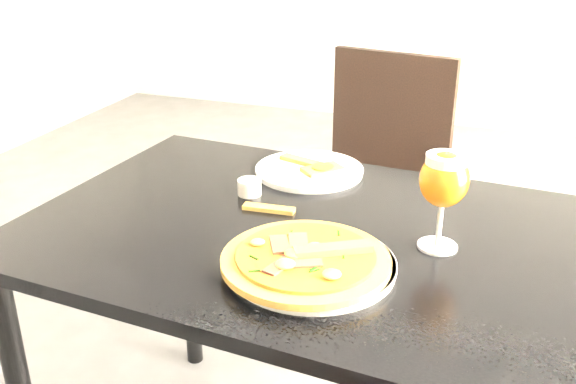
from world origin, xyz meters
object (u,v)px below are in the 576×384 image
at_px(dining_table, 312,265).
at_px(beer_glass, 444,180).
at_px(pizza, 306,258).
at_px(chair_far, 373,188).

height_order(dining_table, beer_glass, beer_glass).
bearing_deg(beer_glass, pizza, -140.64).
distance_m(dining_table, pizza, 0.21).
bearing_deg(pizza, dining_table, 103.67).
bearing_deg(pizza, chair_far, 94.83).
relative_size(dining_table, beer_glass, 6.37).
xyz_separation_m(dining_table, chair_far, (-0.04, 0.78, -0.14)).
bearing_deg(chair_far, dining_table, -77.11).
bearing_deg(dining_table, chair_far, 96.76).
xyz_separation_m(dining_table, pizza, (0.04, -0.17, 0.12)).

